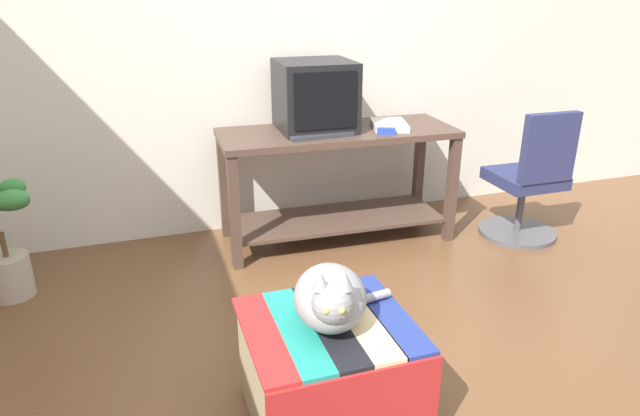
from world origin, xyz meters
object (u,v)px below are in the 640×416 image
tv_monitor (315,96)px  ottoman_with_blanket (329,371)px  keyboard (320,135)px  book (389,125)px  office_chair (529,184)px  potted_plant (2,240)px  desk (337,166)px  cat (331,297)px  stapler (386,131)px

tv_monitor → ottoman_with_blanket: bearing=-104.3°
tv_monitor → keyboard: tv_monitor is taller
book → office_chair: office_chair is taller
potted_plant → office_chair: (3.19, -0.25, 0.05)m
keyboard → ottoman_with_blanket: (-0.46, -1.48, -0.55)m
desk → ottoman_with_blanket: bearing=-109.1°
desk → tv_monitor: size_ratio=3.18×
cat → desk: bearing=85.0°
office_chair → potted_plant: bearing=-3.8°
cat → stapler: 1.67m
potted_plant → book: bearing=2.4°
book → stapler: 0.16m
desk → book: book is taller
cat → potted_plant: cat is taller
keyboard → stapler: stapler is taller
cat → stapler: stapler is taller
tv_monitor → book: (0.46, -0.12, -0.19)m
tv_monitor → ottoman_with_blanket: tv_monitor is taller
tv_monitor → office_chair: size_ratio=0.54×
book → office_chair: bearing=-6.3°
cat → office_chair: bearing=49.3°
desk → book: 0.43m
keyboard → desk: bearing=33.9°
desk → stapler: size_ratio=13.92×
tv_monitor → ottoman_with_blanket: size_ratio=0.76×
stapler → ottoman_with_blanket: bearing=170.9°
stapler → office_chair: bearing=-79.6°
desk → keyboard: keyboard is taller
desk → tv_monitor: tv_monitor is taller
office_chair → stapler: size_ratio=8.09×
stapler → tv_monitor: bearing=77.9°
tv_monitor → stapler: tv_monitor is taller
ottoman_with_blanket → office_chair: size_ratio=0.71×
ottoman_with_blanket → cat: size_ratio=1.35×
office_chair → keyboard: bearing=-10.7°
tv_monitor → ottoman_with_blanket: 1.89m
cat → potted_plant: 2.00m
tv_monitor → office_chair: tv_monitor is taller
cat → office_chair: size_ratio=0.53×
desk → book: bearing=-7.3°
cat → office_chair: (1.83, 1.21, -0.17)m
ottoman_with_blanket → stapler: (0.87, 1.41, 0.55)m
ottoman_with_blanket → office_chair: office_chair is taller
keyboard → book: 0.50m
ottoman_with_blanket → cat: cat is taller
desk → keyboard: 0.32m
tv_monitor → keyboard: (-0.03, -0.19, -0.20)m
keyboard → book: size_ratio=1.37×
stapler → desk: bearing=74.6°
book → potted_plant: book is taller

